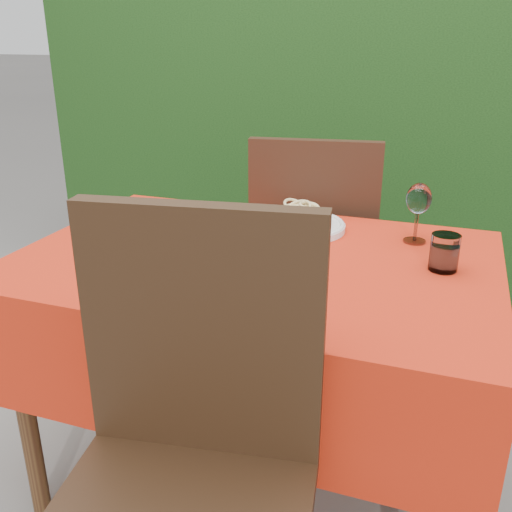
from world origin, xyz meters
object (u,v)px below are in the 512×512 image
(chair_near, at_px, (188,453))
(pizza_plate, at_px, (239,266))
(fork, at_px, (141,251))
(wine_glass, at_px, (419,201))
(pasta_plate, at_px, (300,221))
(water_glass, at_px, (444,254))
(chair_far, at_px, (314,248))
(steel_ramekin, at_px, (154,208))

(chair_near, distance_m, pizza_plate, 0.48)
(chair_near, xyz_separation_m, fork, (-0.38, 0.51, 0.16))
(wine_glass, height_order, fork, wine_glass)
(pasta_plate, height_order, water_glass, water_glass)
(chair_near, height_order, fork, chair_near)
(wine_glass, bearing_deg, chair_far, 137.68)
(pasta_plate, bearing_deg, fork, -137.34)
(chair_far, bearing_deg, water_glass, 122.14)
(pizza_plate, relative_size, wine_glass, 2.57)
(chair_near, bearing_deg, steel_ramekin, 113.20)
(pizza_plate, relative_size, pasta_plate, 1.62)
(water_glass, height_order, steel_ramekin, water_glass)
(pizza_plate, height_order, steel_ramekin, pizza_plate)
(chair_far, bearing_deg, steel_ramekin, 25.84)
(pizza_plate, height_order, wine_glass, wine_glass)
(chair_near, xyz_separation_m, steel_ramekin, (-0.53, 0.86, 0.17))
(water_glass, xyz_separation_m, wine_glass, (-0.09, 0.19, 0.08))
(wine_glass, xyz_separation_m, steel_ramekin, (-0.85, 0.01, -0.11))
(pizza_plate, height_order, fork, pizza_plate)
(chair_near, relative_size, pasta_plate, 3.76)
(chair_far, distance_m, steel_ramekin, 0.61)
(fork, distance_m, steel_ramekin, 0.37)
(chair_near, relative_size, steel_ramekin, 12.78)
(pizza_plate, distance_m, steel_ramekin, 0.63)
(fork, bearing_deg, pizza_plate, -28.44)
(pizza_plate, xyz_separation_m, pasta_plate, (0.04, 0.41, -0.00))
(wine_glass, bearing_deg, water_glass, -65.67)
(steel_ramekin, bearing_deg, pasta_plate, -1.44)
(chair_far, xyz_separation_m, fork, (-0.32, -0.67, 0.19))
(water_glass, relative_size, wine_glass, 0.55)
(wine_glass, distance_m, steel_ramekin, 0.85)
(fork, relative_size, steel_ramekin, 2.13)
(pizza_plate, bearing_deg, pasta_plate, 84.42)
(chair_near, relative_size, wine_glass, 5.97)
(chair_far, xyz_separation_m, pasta_plate, (0.03, -0.34, 0.21))
(steel_ramekin, bearing_deg, pizza_plate, -41.83)
(chair_near, height_order, chair_far, chair_near)
(pasta_plate, xyz_separation_m, steel_ramekin, (-0.51, 0.01, -0.01))
(fork, xyz_separation_m, steel_ramekin, (-0.15, 0.34, 0.01))
(chair_far, relative_size, pizza_plate, 2.21)
(chair_near, relative_size, water_glass, 10.92)
(pasta_plate, distance_m, steel_ramekin, 0.51)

